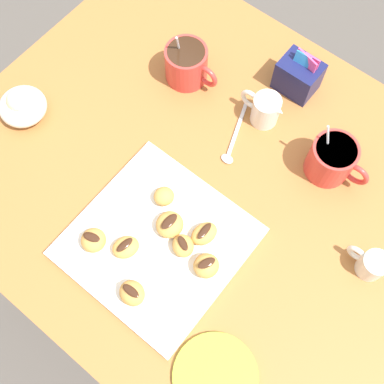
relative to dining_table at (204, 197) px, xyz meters
The scene contains 26 objects.
ground_plane 0.59m from the dining_table, ahead, with size 8.00×8.00×0.00m, color #514C47.
dining_table is the anchor object (origin of this frame).
pastry_plate_square 0.22m from the dining_table, 84.12° to the right, with size 0.31×0.31×0.02m, color silver.
coffee_mug_red_left 0.30m from the dining_table, 137.26° to the left, with size 0.13×0.09×0.13m.
coffee_mug_red_right 0.31m from the dining_table, 42.08° to the left, with size 0.13×0.09×0.14m.
cream_pitcher_white 0.25m from the dining_table, 85.82° to the left, with size 0.10×0.06×0.07m.
sugar_caddy 0.34m from the dining_table, 85.77° to the left, with size 0.09×0.07×0.11m.
ice_cream_bowl 0.45m from the dining_table, 162.50° to the right, with size 0.10×0.10×0.08m.
chocolate_sauce_pitcher 0.40m from the dining_table, ahead, with size 0.09×0.05×0.06m.
saucer_lime_right 0.41m from the dining_table, 49.26° to the right, with size 0.15×0.15×0.01m, color #9EC633.
loose_spoon_near_saucer 0.16m from the dining_table, 91.64° to the left, with size 0.07×0.15×0.01m.
beignet_0 0.23m from the dining_table, 66.62° to the right, with size 0.05×0.04×0.03m, color #D19347.
chocolate_drizzle_0 0.24m from the dining_table, 66.62° to the right, with size 0.03×0.01×0.01m, color #381E11.
beignet_1 0.27m from the dining_table, 94.49° to the right, with size 0.05×0.04×0.03m, color #D19347.
chocolate_drizzle_1 0.28m from the dining_table, 94.49° to the right, with size 0.04×0.02×0.01m, color #381E11.
beignet_2 0.33m from the dining_table, 79.78° to the right, with size 0.05×0.05×0.04m, color #D19347.
chocolate_drizzle_2 0.34m from the dining_table, 79.78° to the right, with size 0.04×0.02×0.01m, color #381E11.
beignet_3 0.20m from the dining_table, 52.82° to the right, with size 0.06×0.04×0.03m, color #D19347.
chocolate_drizzle_3 0.22m from the dining_table, 52.82° to the right, with size 0.04×0.01×0.01m, color #381E11.
beignet_4 0.30m from the dining_table, 106.27° to the right, with size 0.05×0.05×0.04m, color #D19347.
chocolate_drizzle_4 0.32m from the dining_table, 106.27° to the right, with size 0.03×0.02×0.01m, color #381E11.
beignet_5 0.18m from the dining_table, 105.73° to the right, with size 0.04×0.04×0.03m, color #D19347.
beignet_6 0.21m from the dining_table, 81.87° to the right, with size 0.06×0.05×0.04m, color #D19347.
chocolate_drizzle_6 0.22m from the dining_table, 81.87° to the right, with size 0.04×0.02×0.01m, color #381E11.
beignet_7 0.25m from the dining_table, 51.42° to the right, with size 0.05×0.05×0.04m, color #D19347.
chocolate_drizzle_7 0.27m from the dining_table, 51.42° to the right, with size 0.03×0.02×0.01m, color #381E11.
Camera 1 is at (0.24, -0.35, 1.63)m, focal length 45.07 mm.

